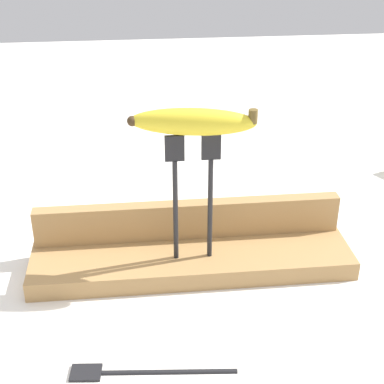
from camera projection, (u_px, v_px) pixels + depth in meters
The scene contains 6 objects.
ground_plane at pixel (192, 268), 0.86m from camera, with size 3.00×3.00×0.00m, color silver.
wooden_board at pixel (192, 260), 0.85m from camera, with size 0.47×0.11×0.03m, color #A87F4C.
board_backstop at pixel (189, 219), 0.87m from camera, with size 0.46×0.02×0.06m, color #A87F4C.
fork_stand_center at pixel (193, 187), 0.78m from camera, with size 0.07×0.01×0.19m.
banana_raised_center at pixel (193, 122), 0.74m from camera, with size 0.17×0.06×0.04m.
fork_fallen_near at pixel (131, 371), 0.67m from camera, with size 0.20×0.03×0.01m.
Camera 1 is at (-0.08, -0.70, 0.50)m, focal length 53.84 mm.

